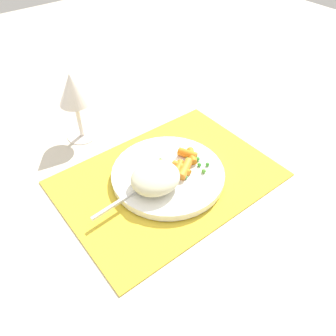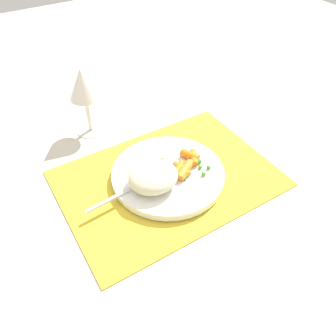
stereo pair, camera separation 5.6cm
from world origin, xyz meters
name	(u,v)px [view 1 (the left image)]	position (x,y,z in m)	size (l,w,h in m)	color
ground_plane	(168,179)	(0.00, 0.00, 0.00)	(2.40, 2.40, 0.00)	beige
placemat	(168,178)	(0.00, 0.00, 0.00)	(0.43, 0.31, 0.01)	gold
plate	(168,174)	(0.00, 0.00, 0.01)	(0.23, 0.23, 0.02)	white
rice_mound	(155,178)	(-0.04, -0.02, 0.04)	(0.10, 0.09, 0.04)	beige
carrot_portion	(185,163)	(0.04, -0.01, 0.03)	(0.08, 0.08, 0.02)	orange
pea_scatter	(190,163)	(0.05, -0.01, 0.03)	(0.08, 0.09, 0.01)	#53A533
fork	(147,184)	(-0.06, 0.00, 0.02)	(0.22, 0.03, 0.01)	silver
wine_glass	(73,92)	(-0.07, 0.24, 0.12)	(0.07, 0.07, 0.16)	silver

